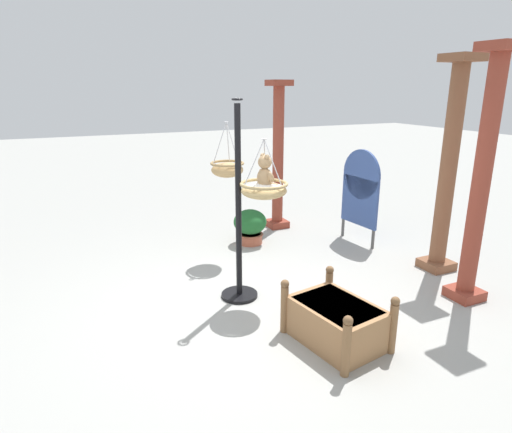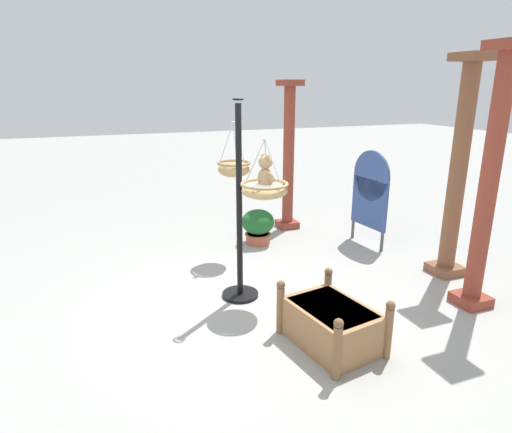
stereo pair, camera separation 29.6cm
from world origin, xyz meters
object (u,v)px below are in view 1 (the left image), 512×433
object	(u,v)px
display_pole_central	(239,241)
hanging_basket_left_high	(227,169)
hanging_basket_with_teddy	(264,189)
wooden_planter_box	(336,321)
greenhouse_pillar_far_back	(278,159)
potted_plant_flowering_red	(250,225)
teddy_bear	(266,174)
greenhouse_pillar_right	(448,172)
display_sign_board	(360,189)
greenhouse_pillar_left	(481,185)

from	to	relation	value
display_pole_central	hanging_basket_left_high	world-z (taller)	display_pole_central
hanging_basket_with_teddy	wooden_planter_box	world-z (taller)	hanging_basket_with_teddy
hanging_basket_left_high	greenhouse_pillar_far_back	xyz separation A→B (m)	(-0.95, 1.31, -0.10)
wooden_planter_box	potted_plant_flowering_red	world-z (taller)	wooden_planter_box
teddy_bear	wooden_planter_box	bearing A→B (deg)	10.98
display_pole_central	hanging_basket_with_teddy	world-z (taller)	display_pole_central
hanging_basket_left_high	wooden_planter_box	bearing A→B (deg)	2.81
display_pole_central	hanging_basket_left_high	bearing A→B (deg)	164.22
greenhouse_pillar_right	display_sign_board	distance (m)	1.48
potted_plant_flowering_red	display_sign_board	size ratio (longest dim) A/B	0.37
display_pole_central	greenhouse_pillar_right	size ratio (longest dim) A/B	0.82
display_pole_central	display_sign_board	bearing A→B (deg)	111.63
display_pole_central	hanging_basket_with_teddy	bearing A→B (deg)	59.04
teddy_bear	greenhouse_pillar_left	distance (m)	2.41
display_sign_board	greenhouse_pillar_far_back	bearing A→B (deg)	-146.59
display_sign_board	hanging_basket_with_teddy	bearing A→B (deg)	-63.13
display_sign_board	potted_plant_flowering_red	bearing A→B (deg)	-112.37
hanging_basket_left_high	potted_plant_flowering_red	size ratio (longest dim) A/B	1.39
greenhouse_pillar_right	display_pole_central	bearing A→B (deg)	-97.37
teddy_bear	display_sign_board	size ratio (longest dim) A/B	0.26
greenhouse_pillar_far_back	hanging_basket_with_teddy	bearing A→B (deg)	-30.74
teddy_bear	greenhouse_pillar_right	world-z (taller)	greenhouse_pillar_right
display_pole_central	wooden_planter_box	world-z (taller)	display_pole_central
potted_plant_flowering_red	hanging_basket_left_high	bearing A→B (deg)	-54.67
teddy_bear	hanging_basket_with_teddy	bearing A→B (deg)	-90.00
display_pole_central	display_sign_board	world-z (taller)	display_pole_central
hanging_basket_with_teddy	display_sign_board	world-z (taller)	hanging_basket_with_teddy
hanging_basket_left_high	potted_plant_flowering_red	distance (m)	1.21
potted_plant_flowering_red	greenhouse_pillar_right	bearing A→B (deg)	43.92
greenhouse_pillar_left	display_sign_board	xyz separation A→B (m)	(-2.17, 0.06, -0.52)
hanging_basket_with_teddy	greenhouse_pillar_right	distance (m)	2.60
hanging_basket_left_high	potted_plant_flowering_red	xyz separation A→B (m)	(-0.36, 0.51, -1.03)
hanging_basket_with_teddy	greenhouse_pillar_right	size ratio (longest dim) A/B	0.24
hanging_basket_left_high	wooden_planter_box	distance (m)	2.83
hanging_basket_left_high	wooden_planter_box	world-z (taller)	hanging_basket_left_high
greenhouse_pillar_left	greenhouse_pillar_right	bearing A→B (deg)	154.51
greenhouse_pillar_right	teddy_bear	bearing A→B (deg)	-94.83
wooden_planter_box	greenhouse_pillar_far_back	bearing A→B (deg)	161.60
greenhouse_pillar_right	potted_plant_flowering_red	size ratio (longest dim) A/B	5.06
hanging_basket_left_high	display_sign_board	distance (m)	2.21
hanging_basket_with_teddy	hanging_basket_left_high	xyz separation A→B (m)	(-1.45, 0.12, -0.02)
hanging_basket_left_high	wooden_planter_box	size ratio (longest dim) A/B	0.75
wooden_planter_box	display_sign_board	world-z (taller)	display_sign_board
hanging_basket_with_teddy	potted_plant_flowering_red	xyz separation A→B (m)	(-1.81, 0.63, -1.05)
greenhouse_pillar_right	greenhouse_pillar_far_back	size ratio (longest dim) A/B	1.11
hanging_basket_with_teddy	potted_plant_flowering_red	size ratio (longest dim) A/B	1.19
greenhouse_pillar_far_back	wooden_planter_box	size ratio (longest dim) A/B	2.44
display_pole_central	display_sign_board	distance (m)	2.70
greenhouse_pillar_left	greenhouse_pillar_far_back	distance (m)	3.52
display_sign_board	teddy_bear	bearing A→B (deg)	-62.91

